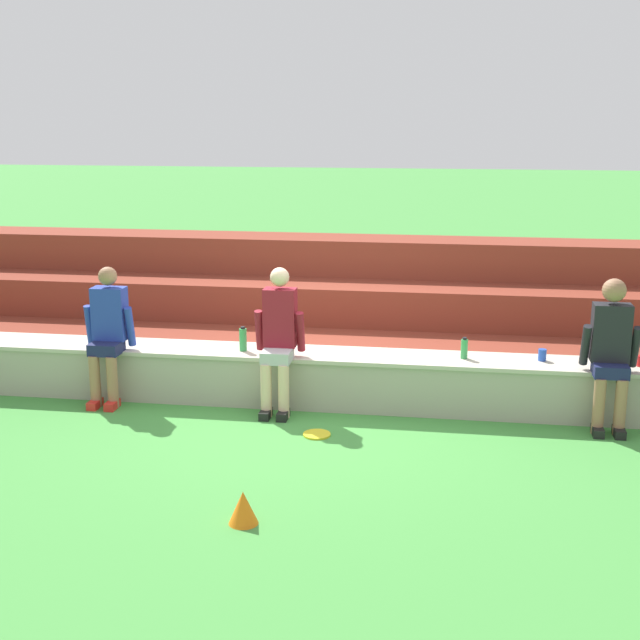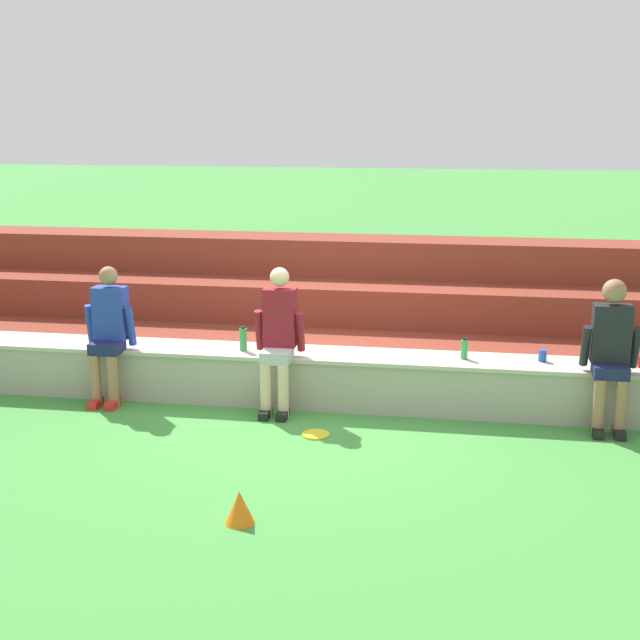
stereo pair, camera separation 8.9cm
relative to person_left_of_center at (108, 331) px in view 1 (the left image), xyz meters
The scene contains 11 objects.
ground_plane 2.16m from the person_left_of_center, ahead, with size 80.00×80.00×0.00m, color #428E3D.
stone_seating_wall 2.10m from the person_left_of_center, ahead, with size 9.81×0.60×0.55m.
brick_bleachers 3.05m from the person_left_of_center, 48.27° to the left, with size 12.68×2.27×1.39m.
person_left_of_center is the anchor object (origin of this frame).
person_center 1.79m from the person_left_of_center, ahead, with size 0.50×0.54×1.46m.
person_right_of_center 4.98m from the person_left_of_center, ahead, with size 0.53×0.49×1.45m.
water_bottle_near_left 3.64m from the person_left_of_center, ahead, with size 0.07×0.07×0.22m.
water_bottle_mid_left 1.39m from the person_left_of_center, ahead, with size 0.08×0.08×0.26m.
plastic_cup_left_end 4.41m from the person_left_of_center, ahead, with size 0.08×0.08×0.12m, color blue.
frisbee 2.48m from the person_left_of_center, 15.47° to the right, with size 0.26×0.26×0.02m, color yellow.
sports_cone 3.25m from the person_left_of_center, 50.61° to the right, with size 0.22×0.22×0.25m, color orange.
Camera 1 is at (1.45, -8.10, 2.94)m, focal length 48.13 mm.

